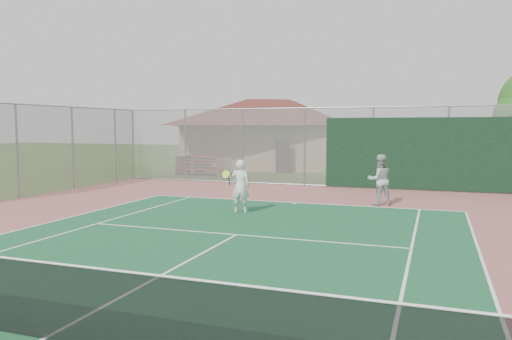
{
  "coord_description": "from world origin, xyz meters",
  "views": [
    {
      "loc": [
        4.56,
        -4.79,
        2.68
      ],
      "look_at": [
        -0.68,
        9.68,
        1.33
      ],
      "focal_mm": 35.0,
      "sensor_mm": 36.0,
      "label": 1
    }
  ],
  "objects_px": {
    "player_white_front": "(240,187)",
    "clubhouse": "(272,127)",
    "player_grey_back": "(380,180)",
    "bleachers": "(203,165)"
  },
  "relations": [
    {
      "from": "bleachers",
      "to": "player_white_front",
      "type": "height_order",
      "value": "player_white_front"
    },
    {
      "from": "clubhouse",
      "to": "player_grey_back",
      "type": "relative_size",
      "value": 8.13
    },
    {
      "from": "player_white_front",
      "to": "player_grey_back",
      "type": "height_order",
      "value": "player_grey_back"
    },
    {
      "from": "clubhouse",
      "to": "player_white_front",
      "type": "xyz_separation_m",
      "value": [
        4.47,
        -16.97,
        -1.81
      ]
    },
    {
      "from": "player_white_front",
      "to": "player_grey_back",
      "type": "distance_m",
      "value": 4.92
    },
    {
      "from": "clubhouse",
      "to": "bleachers",
      "type": "xyz_separation_m",
      "value": [
        -2.15,
        -5.96,
        -2.11
      ]
    },
    {
      "from": "clubhouse",
      "to": "bleachers",
      "type": "relative_size",
      "value": 5.07
    },
    {
      "from": "player_grey_back",
      "to": "bleachers",
      "type": "bearing_deg",
      "value": -63.72
    },
    {
      "from": "bleachers",
      "to": "player_white_front",
      "type": "distance_m",
      "value": 12.84
    },
    {
      "from": "player_white_front",
      "to": "clubhouse",
      "type": "bearing_deg",
      "value": -87.38
    }
  ]
}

